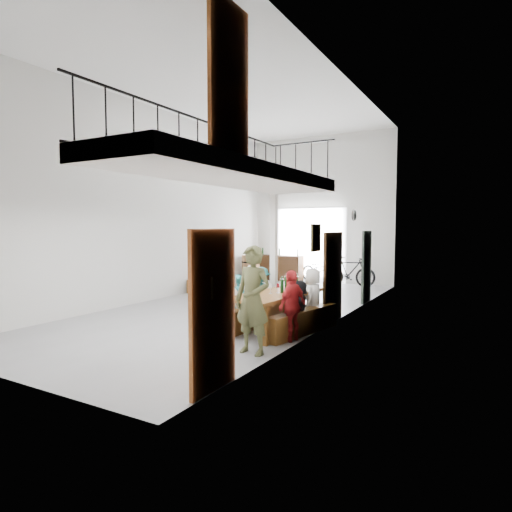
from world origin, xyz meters
The scene contains 24 objects.
floor centered at (0.00, 0.00, 0.00)m, with size 12.00×12.00×0.00m, color slate.
room_walls centered at (0.00, 0.00, 3.55)m, with size 12.00×12.00×12.00m.
gateway_portal centered at (-0.40, 5.94, 1.40)m, with size 2.80×0.08×2.80m, color white.
right_wall_decor centered at (2.70, -1.87, 1.74)m, with size 0.07×8.28×5.07m.
balcony centered at (1.98, -3.13, 2.96)m, with size 1.52×5.62×4.00m.
tasting_table centered at (2.01, -1.72, 0.71)m, with size 1.17×2.41×0.79m.
bench_inner centered at (1.42, -1.67, 0.23)m, with size 0.32×2.03×0.47m, color brown.
bench_wall centered at (2.57, -1.64, 0.24)m, with size 0.27×2.09×0.48m, color brown.
tableware centered at (2.05, -1.59, 0.94)m, with size 0.37×1.35×0.35m.
side_bench centered at (-2.50, 2.01, 0.21)m, with size 0.33×1.53×0.43m, color brown.
oak_barrel centered at (-2.28, 4.63, 0.51)m, with size 0.70×0.70×1.02m.
serving_counter centered at (-1.56, 5.65, 0.49)m, with size 1.84×0.51×0.97m, color #38210F.
counter_bottles centered at (-1.56, 5.66, 1.11)m, with size 1.60×0.12×0.28m.
guest_left_a centered at (1.29, -2.43, 0.65)m, with size 0.63×0.41×1.30m, color white.
guest_left_b centered at (1.27, -1.95, 0.57)m, with size 0.41×0.27×1.14m, color #216D70.
guest_left_c centered at (1.28, -1.37, 0.64)m, with size 0.63×0.49×1.29m, color white.
guest_left_d centered at (1.21, -0.91, 0.60)m, with size 0.78×0.45×1.20m, color #216D70.
guest_right_a centered at (2.58, -2.21, 0.66)m, with size 0.77×0.32×1.32m, color red.
guest_right_b centered at (2.51, -1.70, 0.54)m, with size 1.00×0.32×1.07m, color black.
guest_right_c centered at (2.53, -1.07, 0.63)m, with size 0.61×0.40×1.25m, color white.
host_standing centered at (2.35, -3.27, 0.91)m, with size 0.66×0.43×1.81m, color #494B2A.
potted_plant centered at (2.45, 0.39, 0.20)m, with size 0.37×0.32×0.41m, color #184B1B.
bicycle_near centered at (0.18, 5.60, 0.49)m, with size 0.65×1.87×0.98m, color black.
bicycle_far centered at (1.42, 5.13, 0.53)m, with size 0.50×1.77×1.06m, color black.
Camera 1 is at (5.85, -9.36, 2.14)m, focal length 30.00 mm.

